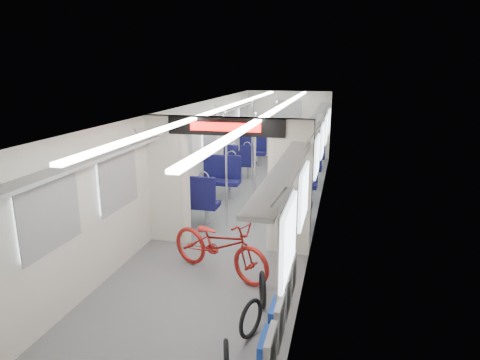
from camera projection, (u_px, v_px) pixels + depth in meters
The scene contains 13 objects.
carriage at pixel (249, 146), 8.94m from camera, with size 12.00×12.02×2.31m.
bicycle at pixel (220, 245), 6.52m from camera, with size 0.64×1.83×0.96m, color maroon.
flip_bench at pixel (281, 307), 4.64m from camera, with size 0.12×2.07×0.48m.
bike_hoop_b at pixel (251, 320), 5.04m from camera, with size 0.48×0.48×0.05m, color black.
bike_hoop_c at pixel (262, 291), 5.67m from camera, with size 0.50×0.50×0.05m, color black.
seat_bay_near_left at pixel (209, 185), 9.50m from camera, with size 0.94×2.22×1.14m.
seat_bay_near_right at pixel (295, 189), 9.34m from camera, with size 0.88×1.92×1.05m.
seat_bay_far_left at pixel (247, 154), 13.01m from camera, with size 0.89×1.99×1.07m.
seat_bay_far_right at pixel (308, 158), 12.50m from camera, with size 0.89×1.99×1.07m.
stanchion_near_left at pixel (226, 171), 8.30m from camera, with size 0.04×0.04×2.30m, color silver.
stanchion_near_right at pixel (255, 173), 8.14m from camera, with size 0.04×0.04×2.30m, color silver.
stanchion_far_left at pixel (252, 145), 11.06m from camera, with size 0.04×0.04×2.30m, color silver.
stanchion_far_right at pixel (275, 147), 10.71m from camera, with size 0.04×0.04×2.30m, color silver.
Camera 1 is at (1.90, -8.88, 3.11)m, focal length 32.00 mm.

